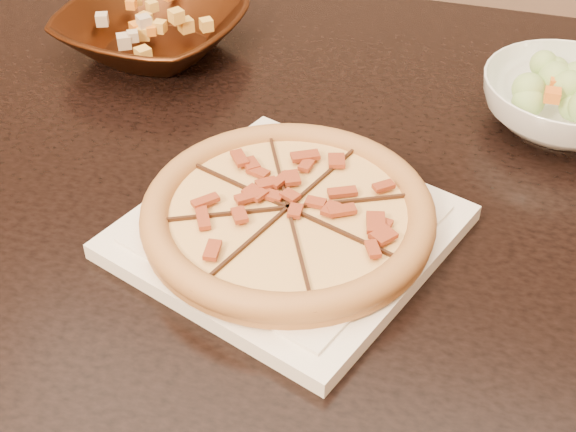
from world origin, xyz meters
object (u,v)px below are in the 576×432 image
Objects in this scene: bronze_bowl at (153,31)px; plate at (288,231)px; dining_table at (255,210)px; salad_bowl at (565,102)px; pizza at (288,213)px.

plate is at bearing -49.84° from bronze_bowl.
plate is at bearing -61.04° from dining_table.
dining_table is 5.83× the size of bronze_bowl.
bronze_bowl is (-0.20, 0.19, 0.13)m from dining_table.
dining_table is 0.40m from salad_bowl.
pizza is 0.40m from salad_bowl.
bronze_bowl is at bearing 175.17° from salad_bowl.
plate is 0.40m from salad_bowl.
bronze_bowl is 1.21× the size of salad_bowl.
dining_table is 4.84× the size of pizza.
salad_bowl is (0.55, -0.05, 0.00)m from bronze_bowl.
dining_table is 0.21m from plate.
dining_table is 3.82× the size of plate.
salad_bowl is at bearing -4.83° from bronze_bowl.
bronze_bowl is at bearing 137.19° from dining_table.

